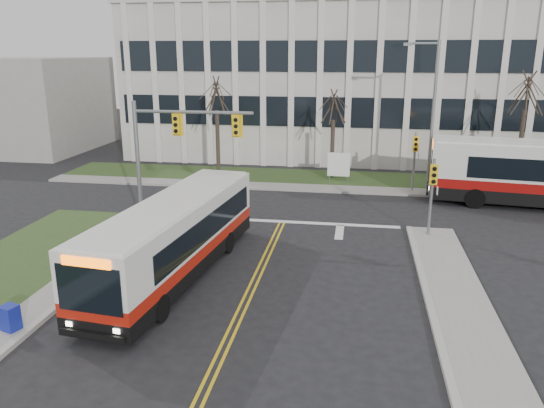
{
  "coord_description": "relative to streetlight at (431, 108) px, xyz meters",
  "views": [
    {
      "loc": [
        3.66,
        -17.8,
        8.55
      ],
      "look_at": [
        0.04,
        4.57,
        2.0
      ],
      "focal_mm": 35.0,
      "sensor_mm": 36.0,
      "label": 1
    }
  ],
  "objects": [
    {
      "name": "ground",
      "position": [
        -8.03,
        -16.2,
        -5.19
      ],
      "size": [
        120.0,
        120.0,
        0.0
      ],
      "primitive_type": "plane",
      "color": "black",
      "rests_on": "ground"
    },
    {
      "name": "signal_pole_far",
      "position": [
        -0.83,
        -0.8,
        -2.69
      ],
      "size": [
        0.34,
        0.39,
        3.8
      ],
      "color": "slate",
      "rests_on": "ground"
    },
    {
      "name": "tree_mid",
      "position": [
        -6.03,
        2.0,
        -0.31
      ],
      "size": [
        1.8,
        1.8,
        6.82
      ],
      "color": "#42352B",
      "rests_on": "ground"
    },
    {
      "name": "newspaper_box_blue",
      "position": [
        -14.83,
        -20.61,
        -4.72
      ],
      "size": [
        0.61,
        0.58,
        0.95
      ],
      "primitive_type": "cube",
      "rotation": [
        0.0,
        0.0,
        -0.3
      ],
      "color": "navy",
      "rests_on": "ground"
    },
    {
      "name": "sidewalk_cross",
      "position": [
        -3.03,
        -1.0,
        -5.12
      ],
      "size": [
        44.0,
        1.6,
        0.14
      ],
      "primitive_type": "cube",
      "color": "#9E9B93",
      "rests_on": "ground"
    },
    {
      "name": "mast_arm_signal",
      "position": [
        -13.65,
        -9.04,
        -0.94
      ],
      "size": [
        6.11,
        0.38,
        6.2
      ],
      "color": "slate",
      "rests_on": "ground"
    },
    {
      "name": "bus_main",
      "position": [
        -11.2,
        -15.44,
        -3.69
      ],
      "size": [
        3.67,
        11.48,
        3.01
      ],
      "primitive_type": null,
      "rotation": [
        0.0,
        0.0,
        -0.11
      ],
      "color": "silver",
      "rests_on": "ground"
    },
    {
      "name": "tree_left",
      "position": [
        -14.03,
        1.8,
        0.32
      ],
      "size": [
        1.8,
        1.8,
        7.7
      ],
      "color": "#42352B",
      "rests_on": "ground"
    },
    {
      "name": "office_building",
      "position": [
        -3.03,
        13.8,
        0.81
      ],
      "size": [
        40.0,
        16.0,
        12.0
      ],
      "primitive_type": "cube",
      "color": "silver",
      "rests_on": "ground"
    },
    {
      "name": "signal_pole_near",
      "position": [
        -0.83,
        -9.3,
        -2.69
      ],
      "size": [
        0.34,
        0.39,
        3.8
      ],
      "color": "slate",
      "rests_on": "ground"
    },
    {
      "name": "tree_right",
      "position": [
        5.97,
        1.8,
        0.71
      ],
      "size": [
        1.8,
        1.8,
        8.25
      ],
      "color": "#42352B",
      "rests_on": "ground"
    },
    {
      "name": "sidewalk_east",
      "position": [
        -0.53,
        -21.2,
        -5.12
      ],
      "size": [
        2.0,
        26.0,
        0.14
      ],
      "primitive_type": "cube",
      "color": "#9E9B93",
      "rests_on": "ground"
    },
    {
      "name": "building_annex",
      "position": [
        -34.03,
        9.8,
        -1.19
      ],
      "size": [
        12.0,
        12.0,
        8.0
      ],
      "primitive_type": "cube",
      "color": "#9E9B93",
      "rests_on": "ground"
    },
    {
      "name": "streetlight",
      "position": [
        0.0,
        0.0,
        0.0
      ],
      "size": [
        2.15,
        0.25,
        9.2
      ],
      "color": "slate",
      "rests_on": "ground"
    },
    {
      "name": "directory_sign",
      "position": [
        -5.53,
        1.3,
        -4.02
      ],
      "size": [
        1.5,
        0.12,
        2.0
      ],
      "color": "slate",
      "rests_on": "ground"
    },
    {
      "name": "building_lawn",
      "position": [
        -3.03,
        1.8,
        -5.13
      ],
      "size": [
        44.0,
        5.0,
        0.12
      ],
      "primitive_type": "cube",
      "color": "#2F4D21",
      "rests_on": "ground"
    }
  ]
}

